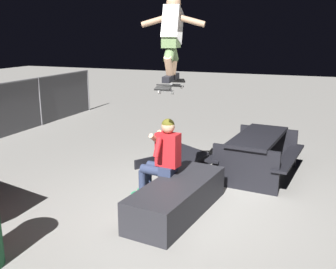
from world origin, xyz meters
name	(u,v)px	position (x,y,z in m)	size (l,w,h in m)	color
ground_plane	(184,208)	(0.00, 0.00, 0.00)	(40.00, 40.00, 0.00)	gray
ledge_box_main	(177,198)	(-0.19, 0.04, 0.23)	(1.90, 0.69, 0.46)	#28282D
person_sitting_on_ledge	(162,156)	(0.12, 0.40, 0.71)	(0.60, 0.77, 1.29)	#2D3856
skateboard	(171,86)	(0.01, 0.22, 1.78)	(1.04, 0.33, 0.15)	black
skater_airborne	(172,34)	(0.07, 0.22, 2.47)	(0.63, 0.89, 1.12)	black
kicker_ramp	(174,164)	(1.65, 0.79, 0.06)	(1.38, 1.29, 0.38)	black
picnic_table_back	(258,149)	(1.77, -0.76, 0.50)	(1.82, 1.50, 0.75)	black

